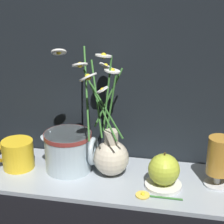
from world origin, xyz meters
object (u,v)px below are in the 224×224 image
vase_with_flowers (110,150)px  tea_glass (219,158)px  ceramic_pitcher (69,149)px  yellow_mug (18,154)px  orange_fruit (164,169)px

vase_with_flowers → tea_glass: size_ratio=2.63×
ceramic_pitcher → tea_glass: size_ratio=1.17×
ceramic_pitcher → vase_with_flowers: bearing=-2.4°
yellow_mug → orange_fruit: (0.42, -0.03, 0.01)m
vase_with_flowers → yellow_mug: size_ratio=3.60×
tea_glass → orange_fruit: bearing=-165.0°
orange_fruit → tea_glass: bearing=15.0°
vase_with_flowers → tea_glass: bearing=-0.3°
yellow_mug → ceramic_pitcher: bearing=6.3°
yellow_mug → tea_glass: tea_glass is taller
ceramic_pitcher → orange_fruit: bearing=-9.1°
tea_glass → orange_fruit: (-0.14, -0.04, -0.03)m
ceramic_pitcher → orange_fruit: (0.27, -0.04, -0.01)m
tea_glass → vase_with_flowers: bearing=179.7°
yellow_mug → tea_glass: (0.56, 0.01, 0.04)m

